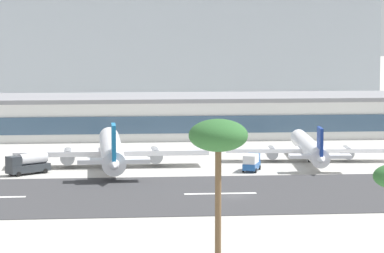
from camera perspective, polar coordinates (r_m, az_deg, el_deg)
ground_plane at (r=162.45m, az=2.40°, el=-4.04°), size 1400.00×1400.00×0.00m
runway_strip at (r=165.28m, az=2.27°, el=-3.85°), size 800.00×37.98×0.08m
runway_centreline_dash_4 at (r=165.04m, az=1.63°, el=-3.85°), size 12.00×1.20×0.01m
terminal_building at (r=250.17m, az=-0.25°, el=0.63°), size 180.49×26.25×10.20m
distant_hotel_block at (r=363.99m, az=-0.99°, el=4.60°), size 142.42×38.03×39.93m
airliner_blue_tail_gate_1 at (r=195.64m, az=-4.62°, el=-1.39°), size 37.99×49.37×10.31m
airliner_navy_tail_gate_2 at (r=204.37m, az=6.74°, el=-1.26°), size 34.66×41.18×8.60m
service_fuel_truck_0 at (r=188.70m, az=-9.36°, el=-2.10°), size 8.29×7.29×3.95m
service_box_truck_2 at (r=190.58m, az=3.43°, el=-2.03°), size 4.29×6.46×3.25m
palm_tree_2 at (r=116.73m, az=1.51°, el=-0.66°), size 6.99×6.99×16.89m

